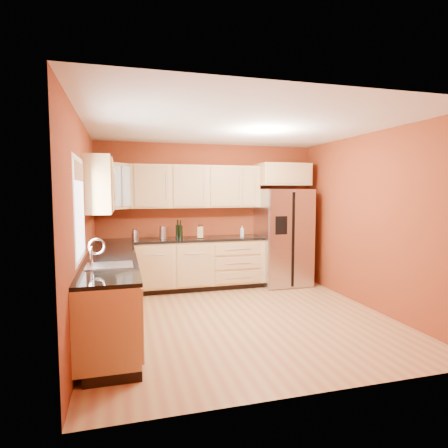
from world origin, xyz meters
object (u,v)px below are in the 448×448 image
at_px(knife_block, 200,233).
at_px(refrigerator, 283,237).
at_px(canister_left, 135,235).
at_px(wine_bottle_a, 178,229).
at_px(soap_dispenser, 242,231).

bearing_deg(knife_block, refrigerator, 12.40).
relative_size(canister_left, wine_bottle_a, 0.53).
relative_size(refrigerator, knife_block, 8.93).
bearing_deg(canister_left, wine_bottle_a, -0.10).
bearing_deg(soap_dispenser, refrigerator, -1.79).
bearing_deg(soap_dispenser, canister_left, 178.41).
relative_size(knife_block, soap_dispenser, 1.04).
bearing_deg(refrigerator, canister_left, 178.35).
relative_size(canister_left, soap_dispenser, 0.91).
height_order(wine_bottle_a, soap_dispenser, wine_bottle_a).
xyz_separation_m(canister_left, knife_block, (1.11, -0.07, 0.01)).
distance_m(canister_left, wine_bottle_a, 0.73).
bearing_deg(canister_left, knife_block, -3.35).
distance_m(canister_left, knife_block, 1.12).
bearing_deg(wine_bottle_a, canister_left, 179.90).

